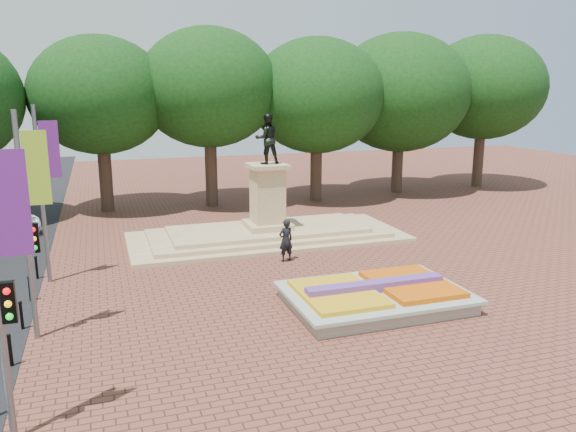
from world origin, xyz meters
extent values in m
plane|color=brown|center=(0.00, 0.00, 0.00)|extent=(90.00, 90.00, 0.00)
cube|color=gray|center=(1.00, -2.00, 0.23)|extent=(6.00, 4.00, 0.45)
cube|color=#AFBAA8|center=(1.00, -2.00, 0.50)|extent=(6.30, 4.30, 0.12)
cube|color=orange|center=(2.45, -2.00, 0.63)|extent=(2.60, 3.40, 0.22)
cube|color=gold|center=(-0.45, -2.00, 0.62)|extent=(2.60, 3.40, 0.18)
cube|color=#5C3289|center=(1.00, -2.00, 0.72)|extent=(5.20, 0.55, 0.38)
cube|color=tan|center=(0.00, 8.00, 0.10)|extent=(14.00, 6.00, 0.20)
cube|color=tan|center=(0.00, 8.00, 0.30)|extent=(12.00, 5.00, 0.20)
cube|color=tan|center=(0.00, 8.00, 0.50)|extent=(10.00, 4.00, 0.20)
cube|color=tan|center=(0.00, 8.00, 0.75)|extent=(2.20, 2.20, 0.30)
cube|color=tan|center=(0.00, 8.00, 2.30)|extent=(1.50, 1.50, 2.80)
cube|color=tan|center=(0.00, 8.00, 3.80)|extent=(1.90, 1.90, 0.20)
imported|color=black|center=(0.00, 8.00, 5.15)|extent=(1.22, 0.95, 2.50)
cylinder|color=#37261E|center=(-8.00, 18.00, 2.00)|extent=(0.80, 0.80, 4.00)
ellipsoid|color=black|center=(-8.00, 18.00, 6.69)|extent=(8.80, 8.80, 7.48)
cylinder|color=#37261E|center=(-1.00, 18.00, 2.00)|extent=(0.80, 0.80, 4.00)
ellipsoid|color=black|center=(-1.00, 18.00, 6.69)|extent=(8.80, 8.80, 7.48)
cylinder|color=#37261E|center=(6.00, 18.00, 2.00)|extent=(0.80, 0.80, 4.00)
ellipsoid|color=black|center=(6.00, 18.00, 6.69)|extent=(8.80, 8.80, 7.48)
cylinder|color=#37261E|center=(13.00, 18.00, 2.00)|extent=(0.80, 0.80, 4.00)
ellipsoid|color=black|center=(13.00, 18.00, 6.69)|extent=(8.80, 8.80, 7.48)
cylinder|color=#37261E|center=(20.00, 18.00, 2.00)|extent=(0.80, 0.80, 4.00)
ellipsoid|color=black|center=(20.00, 18.00, 6.69)|extent=(8.80, 8.80, 7.48)
cube|color=#681F81|center=(-9.75, -6.50, 5.30)|extent=(0.70, 0.04, 2.20)
cylinder|color=slate|center=(-10.20, -1.00, 3.50)|extent=(0.16, 0.16, 7.00)
cube|color=#A1C928|center=(-9.75, -1.00, 5.30)|extent=(0.70, 0.04, 2.20)
cylinder|color=slate|center=(-10.20, 4.50, 3.50)|extent=(0.16, 0.16, 7.00)
cube|color=#681F81|center=(-9.75, 4.50, 5.30)|extent=(0.70, 0.04, 2.20)
cube|color=black|center=(-10.00, -6.50, 3.20)|extent=(0.28, 0.18, 0.90)
cube|color=black|center=(-10.00, -1.00, 3.20)|extent=(0.28, 0.18, 0.90)
cylinder|color=black|center=(-10.70, -2.80, 0.45)|extent=(0.10, 0.10, 0.90)
sphere|color=black|center=(-10.70, -2.80, 0.92)|extent=(0.12, 0.12, 0.12)
cylinder|color=black|center=(-10.70, -0.20, 0.45)|extent=(0.10, 0.10, 0.90)
sphere|color=black|center=(-10.70, -0.20, 0.92)|extent=(0.12, 0.12, 0.12)
cylinder|color=black|center=(-10.70, 2.40, 0.45)|extent=(0.10, 0.10, 0.90)
sphere|color=black|center=(-10.70, 2.40, 0.92)|extent=(0.12, 0.12, 0.12)
cylinder|color=black|center=(-10.70, 5.00, 0.45)|extent=(0.10, 0.10, 0.90)
sphere|color=black|center=(-10.70, 5.00, 0.92)|extent=(0.12, 0.12, 0.12)
imported|color=white|center=(-13.04, 14.05, 0.72)|extent=(4.36, 5.73, 1.45)
imported|color=black|center=(-0.33, 4.08, 0.96)|extent=(0.79, 0.60, 1.93)
camera|label=1|loc=(-8.00, -18.86, 7.56)|focal=35.00mm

